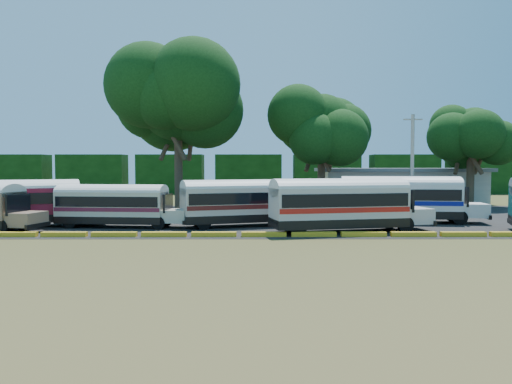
{
  "coord_description": "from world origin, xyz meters",
  "views": [
    {
      "loc": [
        0.95,
        -28.78,
        4.26
      ],
      "look_at": [
        1.04,
        6.0,
        2.44
      ],
      "focal_mm": 35.0,
      "sensor_mm": 36.0,
      "label": 1
    }
  ],
  "objects_px": {
    "bus_red": "(20,200)",
    "tree_west": "(178,99)",
    "bus_white_red": "(342,202)",
    "bus_cream_west": "(115,203)"
  },
  "relations": [
    {
      "from": "bus_red",
      "to": "bus_cream_west",
      "type": "xyz_separation_m",
      "value": [
        6.61,
        0.01,
        -0.21
      ]
    },
    {
      "from": "bus_red",
      "to": "tree_west",
      "type": "xyz_separation_m",
      "value": [
        8.82,
        14.41,
        8.85
      ]
    },
    {
      "from": "bus_red",
      "to": "tree_west",
      "type": "distance_m",
      "value": 19.07
    },
    {
      "from": "bus_red",
      "to": "bus_white_red",
      "type": "distance_m",
      "value": 22.02
    },
    {
      "from": "bus_cream_west",
      "to": "bus_white_red",
      "type": "bearing_deg",
      "value": -4.14
    },
    {
      "from": "bus_red",
      "to": "bus_white_red",
      "type": "bearing_deg",
      "value": -31.28
    },
    {
      "from": "bus_cream_west",
      "to": "tree_west",
      "type": "xyz_separation_m",
      "value": [
        2.21,
        14.4,
        9.06
      ]
    },
    {
      "from": "tree_west",
      "to": "bus_white_red",
      "type": "bearing_deg",
      "value": -52.62
    },
    {
      "from": "bus_white_red",
      "to": "tree_west",
      "type": "relative_size",
      "value": 0.73
    },
    {
      "from": "bus_red",
      "to": "bus_cream_west",
      "type": "relative_size",
      "value": 1.1
    }
  ]
}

